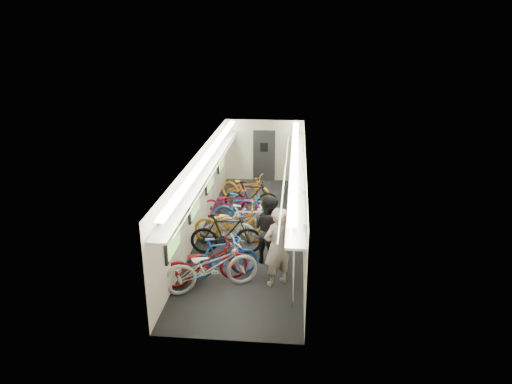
% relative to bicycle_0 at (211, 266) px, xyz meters
% --- Properties ---
extents(train_car_shell, '(10.00, 10.00, 10.00)m').
position_rel_bicycle_0_xyz_m(train_car_shell, '(0.24, 3.90, 1.08)').
color(train_car_shell, black).
rests_on(train_car_shell, ground).
extents(bicycle_0, '(2.32, 1.61, 1.15)m').
position_rel_bicycle_0_xyz_m(bicycle_0, '(0.00, 0.00, 0.00)').
color(bicycle_0, '#A5A5A9').
rests_on(bicycle_0, ground).
extents(bicycle_1, '(1.84, 1.09, 1.07)m').
position_rel_bicycle_0_xyz_m(bicycle_1, '(0.15, 0.53, -0.04)').
color(bicycle_1, '#184094').
rests_on(bicycle_1, ground).
extents(bicycle_2, '(2.15, 1.48, 1.07)m').
position_rel_bicycle_0_xyz_m(bicycle_2, '(-0.18, 0.24, -0.04)').
color(bicycle_2, maroon).
rests_on(bicycle_2, ground).
extents(bicycle_3, '(1.95, 0.69, 1.15)m').
position_rel_bicycle_0_xyz_m(bicycle_3, '(0.08, 1.76, -0.00)').
color(bicycle_3, black).
rests_on(bicycle_3, ground).
extents(bicycle_4, '(2.18, 0.90, 1.12)m').
position_rel_bicycle_0_xyz_m(bicycle_4, '(0.12, 2.49, -0.02)').
color(bicycle_4, '#C16E12').
rests_on(bicycle_4, ground).
extents(bicycle_5, '(1.76, 0.51, 1.05)m').
position_rel_bicycle_0_xyz_m(bicycle_5, '(0.51, 2.66, -0.05)').
color(bicycle_5, silver).
rests_on(bicycle_5, ground).
extents(bicycle_6, '(1.88, 1.06, 0.93)m').
position_rel_bicycle_0_xyz_m(bicycle_6, '(-0.07, 2.58, -0.11)').
color(bicycle_6, silver).
rests_on(bicycle_6, ground).
extents(bicycle_7, '(1.99, 0.79, 1.16)m').
position_rel_bicycle_0_xyz_m(bicycle_7, '(0.37, 3.28, 0.00)').
color(bicycle_7, navy).
rests_on(bicycle_7, ground).
extents(bicycle_8, '(1.84, 0.82, 0.94)m').
position_rel_bicycle_0_xyz_m(bicycle_8, '(-0.20, 4.27, -0.11)').
color(bicycle_8, maroon).
rests_on(bicycle_8, ground).
extents(bicycle_9, '(1.77, 0.56, 1.06)m').
position_rel_bicycle_0_xyz_m(bicycle_9, '(0.43, 4.79, -0.05)').
color(bicycle_9, black).
rests_on(bicycle_9, ground).
extents(bicycle_10, '(1.96, 1.23, 0.97)m').
position_rel_bicycle_0_xyz_m(bicycle_10, '(0.14, 5.78, -0.09)').
color(bicycle_10, orange).
rests_on(bicycle_10, ground).
extents(passenger_near, '(0.83, 0.78, 1.91)m').
position_rel_bicycle_0_xyz_m(passenger_near, '(1.47, 0.35, 0.38)').
color(passenger_near, gray).
rests_on(passenger_near, ground).
extents(passenger_mid, '(1.11, 1.03, 1.81)m').
position_rel_bicycle_0_xyz_m(passenger_mid, '(1.18, 1.42, 0.33)').
color(passenger_mid, black).
rests_on(passenger_mid, ground).
extents(backpack, '(0.29, 0.21, 0.38)m').
position_rel_bicycle_0_xyz_m(backpack, '(1.54, 0.88, 0.70)').
color(backpack, '#A12B10').
rests_on(backpack, passenger_near).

